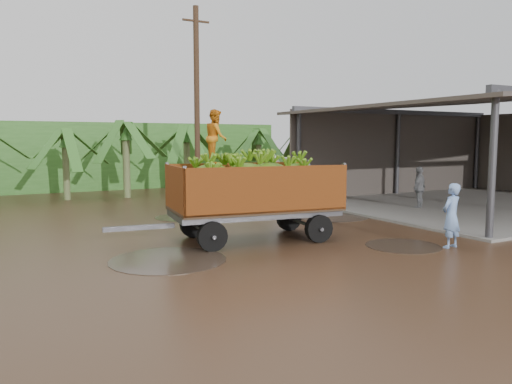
% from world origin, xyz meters
% --- Properties ---
extents(ground, '(100.00, 100.00, 0.00)m').
position_xyz_m(ground, '(0.00, 0.00, 0.00)').
color(ground, black).
rests_on(ground, ground).
extents(packing_shed, '(12.78, 10.80, 4.76)m').
position_xyz_m(packing_shed, '(11.77, 1.77, 2.50)').
color(packing_shed, gray).
rests_on(packing_shed, ground).
extents(hedge_north, '(22.00, 3.00, 3.60)m').
position_xyz_m(hedge_north, '(-2.00, 16.00, 1.80)').
color(hedge_north, '#2D661E').
rests_on(hedge_north, ground).
extents(banana_trailer, '(6.21, 2.64, 3.50)m').
position_xyz_m(banana_trailer, '(-0.26, -0.66, 1.33)').
color(banana_trailer, '#994815').
rests_on(banana_trailer, ground).
extents(man_blue, '(0.65, 0.48, 1.62)m').
position_xyz_m(man_blue, '(3.62, -3.86, 0.81)').
color(man_blue, '#7BA1E0').
rests_on(man_blue, ground).
extents(man_grey, '(1.06, 0.76, 1.67)m').
position_xyz_m(man_grey, '(8.13, 1.51, 0.84)').
color(man_grey, gray).
rests_on(man_grey, ground).
extents(utility_pole, '(1.20, 0.24, 8.34)m').
position_xyz_m(utility_pole, '(1.59, 8.09, 4.23)').
color(utility_pole, '#47301E').
rests_on(utility_pole, ground).
extents(banana_plants, '(24.51, 20.06, 4.13)m').
position_xyz_m(banana_plants, '(-5.88, 5.99, 1.78)').
color(banana_plants, '#2D661E').
rests_on(banana_plants, ground).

